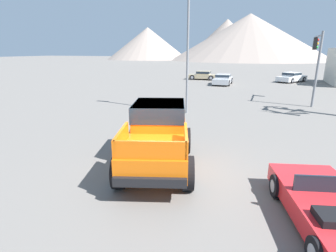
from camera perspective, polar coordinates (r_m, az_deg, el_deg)
The scene contains 9 objects.
ground_plane at distance 8.62m, azimuth -1.51°, elevation -10.49°, with size 320.00×320.00×0.00m, color slate.
orange_pickup_truck at distance 9.01m, azimuth -2.18°, elevation -1.32°, with size 3.40×5.18×2.07m.
red_convertible_car at distance 7.12m, azimuth 32.22°, elevation -15.53°, with size 2.73×4.32×1.06m.
parked_car_tan at distance 37.03m, azimuth 7.64°, elevation 10.91°, with size 4.22×2.11×1.16m.
parked_car_white at distance 37.28m, azimuth 25.32°, elevation 9.61°, with size 3.88×4.81×1.22m.
parked_car_silver at distance 32.00m, azimuth 11.87°, elevation 9.94°, with size 2.03×4.45×1.19m.
traffic_light_main at distance 22.28m, azimuth 29.65°, elevation 13.34°, with size 0.38×3.31×5.11m.
street_lamp_post at distance 16.52m, azimuth 4.41°, elevation 20.51°, with size 0.90×0.24×8.69m.
distant_mountain_range at distance 121.26m, azimuth 12.77°, elevation 18.04°, with size 94.15×64.56×18.27m.
Camera 1 is at (2.96, -7.12, 3.86)m, focal length 28.00 mm.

